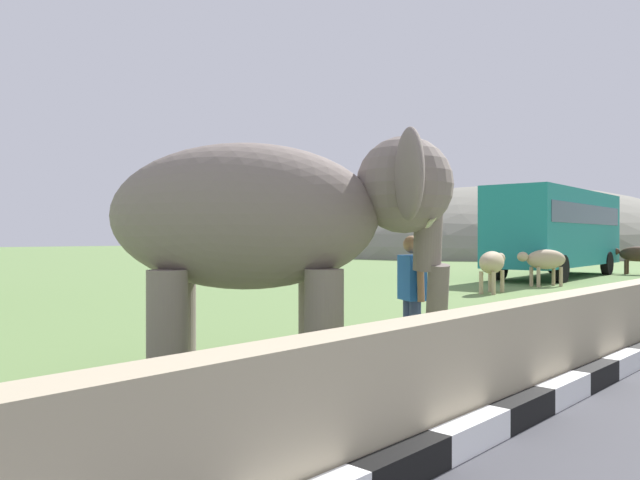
% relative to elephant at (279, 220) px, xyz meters
% --- Properties ---
extents(barrier_parapet, '(28.00, 0.36, 1.00)m').
position_rel_elephant_xyz_m(barrier_parapet, '(0.32, -2.59, -1.34)').
color(barrier_parapet, tan).
rests_on(barrier_parapet, ground_plane).
extents(elephant, '(3.90, 3.75, 2.84)m').
position_rel_elephant_xyz_m(elephant, '(0.00, 0.00, 0.00)').
color(elephant, slate).
rests_on(elephant, ground_plane).
extents(person_handler, '(0.41, 0.58, 1.66)m').
position_rel_elephant_xyz_m(person_handler, '(1.71, -0.70, -0.91)').
color(person_handler, navy).
rests_on(person_handler, ground_plane).
extents(bus_teal, '(9.65, 3.12, 3.50)m').
position_rel_elephant_xyz_m(bus_teal, '(19.93, 4.76, 0.25)').
color(bus_teal, teal).
rests_on(bus_teal, ground_plane).
extents(cow_near, '(1.93, 0.89, 1.23)m').
position_rel_elephant_xyz_m(cow_near, '(11.58, 3.29, -0.97)').
color(cow_near, tan).
rests_on(cow_near, ground_plane).
extents(cow_mid, '(1.86, 1.26, 1.23)m').
position_rel_elephant_xyz_m(cow_mid, '(15.00, 3.16, -0.97)').
color(cow_mid, tan).
rests_on(cow_mid, ground_plane).
extents(cow_far, '(0.70, 1.91, 1.23)m').
position_rel_elephant_xyz_m(cow_far, '(24.24, 2.96, -0.97)').
color(cow_far, '#473323').
rests_on(cow_far, ground_plane).
extents(hill_east, '(46.10, 36.88, 13.40)m').
position_rel_elephant_xyz_m(hill_east, '(53.32, 23.13, -1.84)').
color(hill_east, slate).
rests_on(hill_east, ground_plane).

